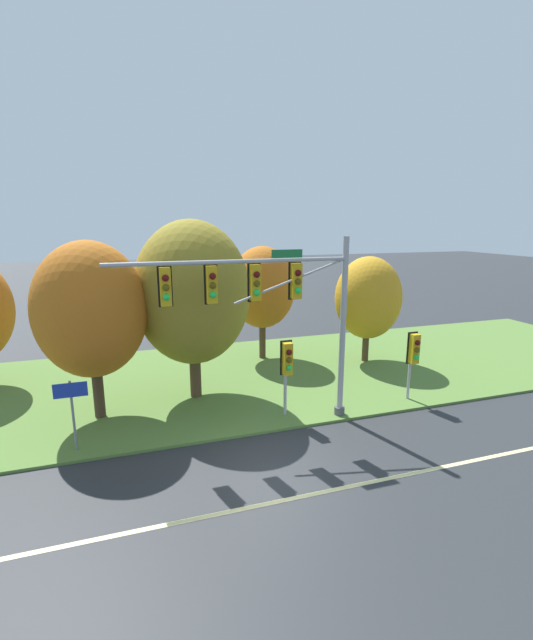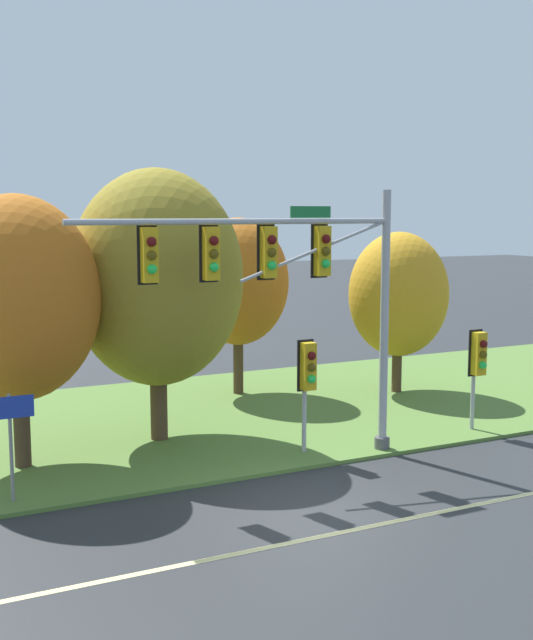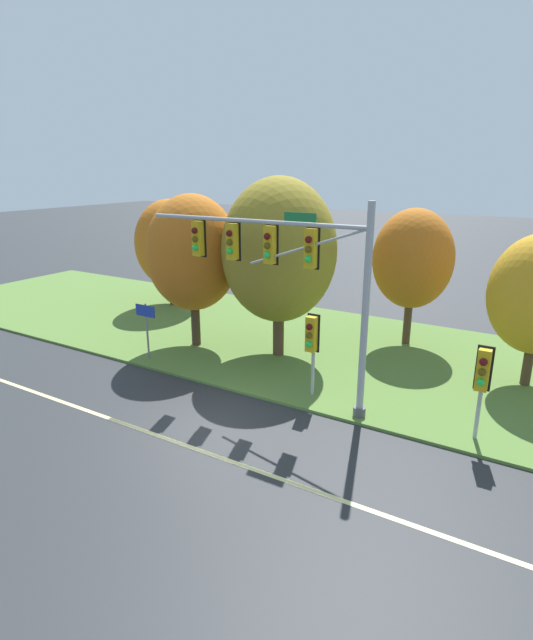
# 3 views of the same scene
# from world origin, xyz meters

# --- Properties ---
(ground_plane) EXTENTS (160.00, 160.00, 0.00)m
(ground_plane) POSITION_xyz_m (0.00, 0.00, 0.00)
(ground_plane) COLOR #282B2D
(lane_stripe) EXTENTS (36.00, 0.16, 0.01)m
(lane_stripe) POSITION_xyz_m (0.00, -1.20, 0.00)
(lane_stripe) COLOR beige
(lane_stripe) RESTS_ON ground
(grass_verge) EXTENTS (48.00, 11.50, 0.10)m
(grass_verge) POSITION_xyz_m (0.00, 8.25, 0.05)
(grass_verge) COLOR #517533
(grass_verge) RESTS_ON ground
(traffic_signal_mast) EXTENTS (8.38, 0.49, 6.76)m
(traffic_signal_mast) POSITION_xyz_m (1.01, 2.94, 4.77)
(traffic_signal_mast) COLOR #9EA0A5
(traffic_signal_mast) RESTS_ON grass_verge
(pedestrian_signal_near_kerb) EXTENTS (0.46, 0.55, 2.97)m
(pedestrian_signal_near_kerb) POSITION_xyz_m (1.83, 3.43, 2.23)
(pedestrian_signal_near_kerb) COLOR #9EA0A5
(pedestrian_signal_near_kerb) RESTS_ON grass_verge
(pedestrian_signal_further_along) EXTENTS (0.46, 0.55, 2.90)m
(pedestrian_signal_further_along) POSITION_xyz_m (7.25, 3.24, 2.17)
(pedestrian_signal_further_along) COLOR #9EA0A5
(pedestrian_signal_further_along) RESTS_ON grass_verge
(route_sign_post) EXTENTS (1.02, 0.08, 2.36)m
(route_sign_post) POSITION_xyz_m (-5.56, 3.21, 1.72)
(route_sign_post) COLOR slate
(route_sign_post) RESTS_ON grass_verge
(tree_nearest_road) EXTENTS (3.94, 3.94, 6.01)m
(tree_nearest_road) POSITION_xyz_m (-10.43, 10.36, 3.64)
(tree_nearest_road) COLOR #423021
(tree_nearest_road) RESTS_ON grass_verge
(tree_left_of_mast) EXTENTS (3.98, 3.98, 6.64)m
(tree_left_of_mast) POSITION_xyz_m (-4.94, 5.61, 4.24)
(tree_left_of_mast) COLOR #423021
(tree_left_of_mast) RESTS_ON grass_verge
(tree_behind_signpost) EXTENTS (4.67, 4.67, 7.37)m
(tree_behind_signpost) POSITION_xyz_m (-1.16, 6.44, 4.54)
(tree_behind_signpost) COLOR #4C3823
(tree_behind_signpost) RESTS_ON grass_verge
(tree_mid_verge) EXTENTS (3.46, 3.46, 6.04)m
(tree_mid_verge) POSITION_xyz_m (3.13, 10.64, 3.95)
(tree_mid_verge) COLOR #4C3823
(tree_mid_verge) RESTS_ON grass_verge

